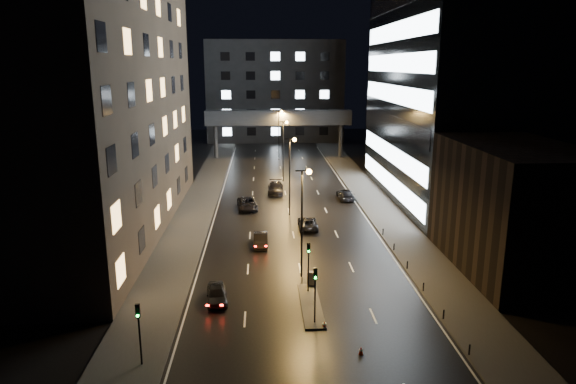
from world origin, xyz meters
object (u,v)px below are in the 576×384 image
utility_cabinet (311,278)px  car_away_a (217,294)px  car_toward_a (308,223)px  car_toward_b (345,194)px  car_away_b (261,240)px  car_away_d (276,188)px  car_away_c (247,204)px

utility_cabinet → car_away_a: bearing=-151.2°
car_toward_a → car_toward_b: (6.68, 13.33, 0.07)m
car_away_b → car_toward_a: size_ratio=0.89×
car_away_a → car_away_b: size_ratio=0.96×
car_away_a → car_toward_a: (9.26, 19.20, -0.03)m
car_away_b → car_away_d: 23.56m
car_away_d → car_toward_b: bearing=-20.9°
car_toward_b → car_toward_a: bearing=62.3°
car_away_d → car_away_c: bearing=-112.8°
car_toward_a → car_toward_b: car_toward_b is taller
car_away_c → car_toward_a: size_ratio=1.14×
car_away_a → car_toward_a: bearing=57.3°
car_away_c → car_away_a: bearing=-100.2°
car_toward_b → utility_cabinet: size_ratio=4.02×
car_away_a → car_away_c: (1.83, 27.98, 0.06)m
car_away_c → utility_cabinet: 26.18m
car_away_d → utility_cabinet: size_ratio=4.49×
car_toward_b → utility_cabinet: (-7.84, -29.97, 0.04)m
car_toward_a → car_away_d: bearing=-78.7°
car_away_c → car_away_d: size_ratio=0.96×
car_away_d → car_toward_a: size_ratio=1.18×
car_away_a → utility_cabinet: bearing=10.6°
car_away_c → car_away_b: bearing=-89.5°
car_away_d → utility_cabinet: car_away_d is taller
car_away_b → car_away_c: car_away_c is taller
car_away_d → utility_cabinet: 34.29m
car_away_a → car_toward_b: 36.23m
car_away_a → car_toward_a: size_ratio=0.85×
car_away_c → car_away_d: car_away_d is taller
car_away_b → car_toward_a: bearing=46.4°
car_away_d → car_toward_b: (10.04, -4.25, -0.09)m
car_away_a → car_away_d: 37.25m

